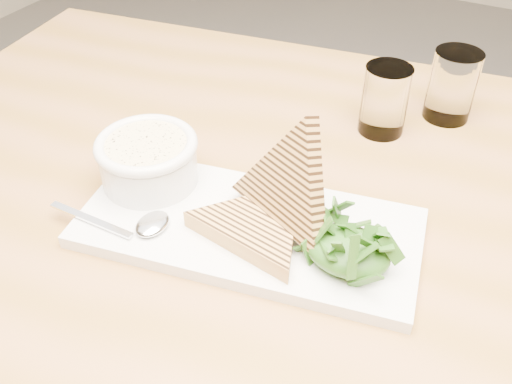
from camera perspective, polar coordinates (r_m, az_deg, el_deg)
The scene contains 14 objects.
table_top at distance 0.75m, azimuth 5.34°, elevation -2.39°, with size 1.33×0.89×0.04m, color #9D6839.
table_leg_bl at distance 1.50m, azimuth -11.24°, elevation 3.39°, with size 0.06×0.06×0.70m, color #9D6839.
platter at distance 0.69m, azimuth -0.78°, elevation -3.61°, with size 0.41×0.18×0.02m, color white.
soup_bowl at distance 0.74m, azimuth -10.66°, elevation 2.71°, with size 0.12×0.12×0.05m, color white.
soup at distance 0.72m, azimuth -10.93°, elevation 4.57°, with size 0.10×0.10×0.01m, color beige.
bowl_rim at distance 0.72m, azimuth -10.95°, elevation 4.70°, with size 0.13×0.13×0.01m, color white.
sandwich_flat at distance 0.66m, azimuth 0.11°, elevation -3.40°, with size 0.17×0.17×0.02m, color #BF8944, non-canonical shape.
sandwich_lean at distance 0.64m, azimuth 3.22°, elevation 0.58°, with size 0.17×0.17×0.10m, color #BF8944, non-canonical shape.
salad_base at distance 0.63m, azimuth 9.17°, elevation -5.80°, with size 0.10×0.08×0.04m, color #143D0E.
arugula_pile at distance 0.62m, azimuth 9.25°, elevation -5.24°, with size 0.11×0.10×0.05m, color #3B6B20, non-canonical shape.
spoon_bowl at distance 0.68m, azimuth -10.32°, elevation -3.15°, with size 0.04×0.05×0.01m, color silver.
spoon_handle at distance 0.71m, azimuth -16.20°, elevation -2.65°, with size 0.12×0.01×0.00m, color silver.
glass_near at distance 0.92m, azimuth 19.02°, elevation 10.03°, with size 0.07×0.07×0.11m, color white.
glass_far at distance 0.86m, azimuth 12.75°, elevation 8.96°, with size 0.07×0.07×0.10m, color white.
Camera 1 is at (0.05, -0.33, 1.22)m, focal length 40.00 mm.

